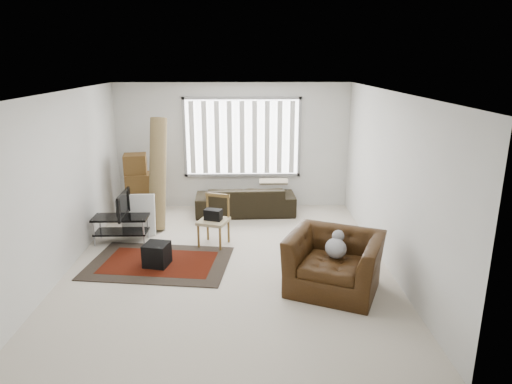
# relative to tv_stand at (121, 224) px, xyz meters

# --- Properties ---
(room) EXTENTS (6.00, 6.02, 2.71)m
(room) POSITION_rel_tv_stand_xyz_m (1.98, -0.43, 1.41)
(room) COLOR beige
(room) RESTS_ON ground
(persian_rug) EXTENTS (2.37, 1.74, 0.02)m
(persian_rug) POSITION_rel_tv_stand_xyz_m (0.83, -0.92, -0.34)
(persian_rug) COLOR black
(persian_rug) RESTS_ON ground
(tv_stand) EXTENTS (0.96, 0.43, 0.48)m
(tv_stand) POSITION_rel_tv_stand_xyz_m (0.00, 0.00, 0.00)
(tv_stand) COLOR black
(tv_stand) RESTS_ON ground
(tv) EXTENTS (0.10, 0.78, 0.45)m
(tv) POSITION_rel_tv_stand_xyz_m (-0.00, 0.00, 0.36)
(tv) COLOR black
(tv) RESTS_ON tv_stand
(subwoofer) EXTENTS (0.43, 0.43, 0.36)m
(subwoofer) POSITION_rel_tv_stand_xyz_m (0.82, -1.01, -0.15)
(subwoofer) COLOR black
(subwoofer) RESTS_ON persian_rug
(moving_boxes) EXTENTS (0.61, 0.57, 1.32)m
(moving_boxes) POSITION_rel_tv_stand_xyz_m (0.01, 1.36, 0.27)
(moving_boxes) COLOR brown
(moving_boxes) RESTS_ON ground
(white_flatpack) EXTENTS (0.61, 0.22, 0.78)m
(white_flatpack) POSITION_rel_tv_stand_xyz_m (0.23, 0.35, 0.04)
(white_flatpack) COLOR silver
(white_flatpack) RESTS_ON ground
(rolled_rug) EXTENTS (0.43, 0.83, 2.13)m
(rolled_rug) POSITION_rel_tv_stand_xyz_m (0.55, 0.78, 0.72)
(rolled_rug) COLOR brown
(rolled_rug) RESTS_ON ground
(sofa) EXTENTS (2.10, 0.98, 0.80)m
(sofa) POSITION_rel_tv_stand_xyz_m (2.21, 1.52, 0.05)
(sofa) COLOR black
(sofa) RESTS_ON ground
(side_chair) EXTENTS (0.61, 0.61, 0.89)m
(side_chair) POSITION_rel_tv_stand_xyz_m (1.66, -0.16, 0.14)
(side_chair) COLOR #948561
(side_chair) RESTS_ON ground
(armchair) EXTENTS (1.59, 1.51, 0.93)m
(armchair) POSITION_rel_tv_stand_xyz_m (3.47, -1.82, 0.12)
(armchair) COLOR #341D0A
(armchair) RESTS_ON ground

